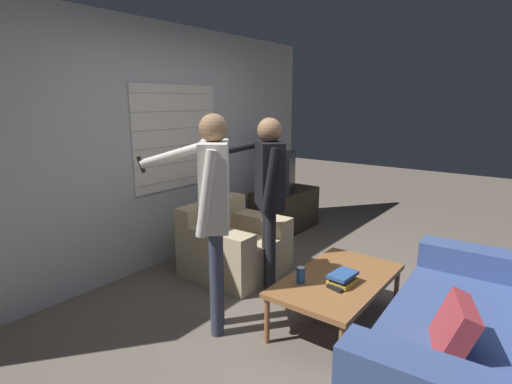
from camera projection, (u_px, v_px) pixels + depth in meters
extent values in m
plane|color=#665B51|center=(325.00, 317.00, 3.32)|extent=(16.00, 16.00, 0.00)
cube|color=#ADB2B7|center=(158.00, 148.00, 4.23)|extent=(5.20, 0.06, 2.55)
cube|color=silver|center=(177.00, 137.00, 4.36)|extent=(1.16, 0.02, 1.12)
cube|color=#A4A099|center=(179.00, 179.00, 4.46)|extent=(1.14, 0.00, 0.01)
cube|color=#A4A099|center=(178.00, 163.00, 4.42)|extent=(1.14, 0.00, 0.01)
cube|color=#A4A099|center=(178.00, 146.00, 4.38)|extent=(1.14, 0.00, 0.01)
cube|color=#A4A099|center=(177.00, 129.00, 4.34)|extent=(1.14, 0.00, 0.01)
cube|color=#A4A099|center=(176.00, 111.00, 4.30)|extent=(1.14, 0.00, 0.01)
cube|color=#A4A099|center=(175.00, 93.00, 4.25)|extent=(1.14, 0.00, 0.01)
cube|color=#384C7F|center=(463.00, 356.00, 2.46)|extent=(1.96, 1.01, 0.45)
cube|color=#384C7F|center=(484.00, 262.00, 3.06)|extent=(0.28, 0.93, 0.20)
cube|color=#9E3338|center=(451.00, 332.00, 2.15)|extent=(0.41, 0.33, 0.37)
cube|color=#C6B289|center=(236.00, 255.00, 4.16)|extent=(0.92, 0.86, 0.38)
cube|color=#C6B289|center=(212.00, 216.00, 4.27)|extent=(0.91, 0.22, 0.34)
cube|color=#C6B289|center=(255.00, 221.00, 4.36)|extent=(0.26, 0.85, 0.17)
cube|color=#C6B289|center=(214.00, 238.00, 3.84)|extent=(0.26, 0.85, 0.17)
cube|color=brown|center=(338.00, 280.00, 3.14)|extent=(1.16, 0.67, 0.04)
cylinder|color=brown|center=(267.00, 320.00, 2.94)|extent=(0.04, 0.04, 0.36)
cylinder|color=brown|center=(334.00, 271.00, 3.78)|extent=(0.04, 0.04, 0.36)
cylinder|color=brown|center=(341.00, 350.00, 2.59)|extent=(0.04, 0.04, 0.36)
cylinder|color=brown|center=(396.00, 289.00, 3.43)|extent=(0.04, 0.04, 0.36)
cube|color=#33281E|center=(285.00, 210.00, 5.54)|extent=(0.94, 0.57, 0.56)
cube|color=#2D2D33|center=(285.00, 172.00, 5.43)|extent=(0.69, 0.46, 0.50)
cube|color=#3D4738|center=(278.00, 171.00, 5.45)|extent=(0.52, 0.25, 0.41)
cylinder|color=#33384C|center=(216.00, 283.00, 2.99)|extent=(0.10, 0.10, 0.84)
cylinder|color=#33384C|center=(217.00, 275.00, 3.14)|extent=(0.10, 0.10, 0.84)
cube|color=beige|center=(215.00, 185.00, 2.90)|extent=(0.46, 0.43, 0.63)
sphere|color=#846042|center=(213.00, 128.00, 2.81)|extent=(0.21, 0.21, 0.21)
cylinder|color=beige|center=(206.00, 194.00, 2.67)|extent=(0.16, 0.17, 0.61)
cylinder|color=beige|center=(178.00, 153.00, 3.07)|extent=(0.44, 0.50, 0.24)
cube|color=black|center=(141.00, 164.00, 3.08)|extent=(0.07, 0.07, 0.13)
cylinder|color=black|center=(270.00, 251.00, 3.69)|extent=(0.10, 0.10, 0.80)
cylinder|color=black|center=(267.00, 245.00, 3.83)|extent=(0.10, 0.10, 0.80)
cube|color=black|center=(269.00, 175.00, 3.60)|extent=(0.42, 0.43, 0.60)
sphere|color=#846042|center=(270.00, 130.00, 3.51)|extent=(0.22, 0.22, 0.22)
cylinder|color=black|center=(270.00, 181.00, 3.38)|extent=(0.16, 0.16, 0.58)
cylinder|color=black|center=(235.00, 149.00, 3.72)|extent=(0.47, 0.44, 0.18)
cube|color=black|center=(205.00, 155.00, 3.68)|extent=(0.06, 0.06, 0.13)
cube|color=gold|center=(342.00, 282.00, 3.02)|extent=(0.22, 0.18, 0.04)
cube|color=black|center=(342.00, 278.00, 3.00)|extent=(0.19, 0.15, 0.03)
cube|color=#284C89|center=(343.00, 275.00, 3.01)|extent=(0.25, 0.17, 0.03)
cylinder|color=#194C9E|center=(301.00, 275.00, 3.03)|extent=(0.07, 0.07, 0.12)
cylinder|color=silver|center=(301.00, 268.00, 3.02)|extent=(0.06, 0.06, 0.00)
cube|color=black|center=(335.00, 288.00, 2.93)|extent=(0.07, 0.14, 0.02)
cylinder|color=black|center=(258.00, 248.00, 4.86)|extent=(0.20, 0.20, 0.02)
cylinder|color=black|center=(258.00, 245.00, 4.85)|extent=(0.03, 0.03, 0.06)
torus|color=black|center=(258.00, 232.00, 4.81)|extent=(0.28, 0.02, 0.28)
sphere|color=black|center=(258.00, 232.00, 4.81)|extent=(0.08, 0.08, 0.08)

